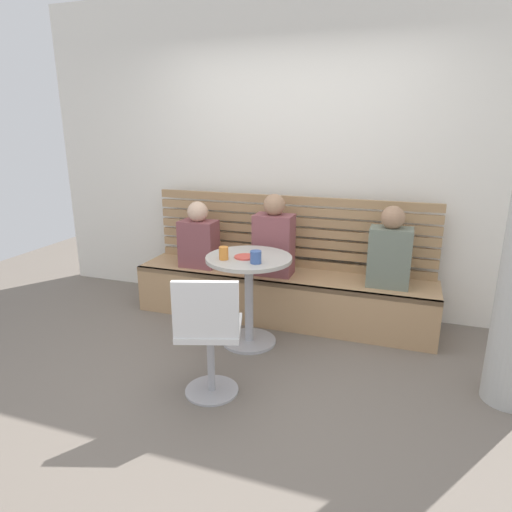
{
  "coord_description": "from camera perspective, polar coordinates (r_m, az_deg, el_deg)",
  "views": [
    {
      "loc": [
        1.03,
        -2.48,
        1.73
      ],
      "look_at": [
        -0.06,
        0.66,
        0.75
      ],
      "focal_mm": 31.25,
      "sensor_mm": 36.0,
      "label": 1
    }
  ],
  "objects": [
    {
      "name": "person_adult",
      "position": [
        3.93,
        2.3,
        2.16
      ],
      "size": [
        0.34,
        0.22,
        0.72
      ],
      "color": "brown",
      "rests_on": "booth_bench"
    },
    {
      "name": "person_child_middle",
      "position": [
        4.2,
        -7.36,
        2.27
      ],
      "size": [
        0.34,
        0.22,
        0.62
      ],
      "color": "brown",
      "rests_on": "booth_bench"
    },
    {
      "name": "cafe_table",
      "position": [
        3.55,
        -0.91,
        -3.51
      ],
      "size": [
        0.68,
        0.68,
        0.74
      ],
      "color": "#ADADB2",
      "rests_on": "ground"
    },
    {
      "name": "cup_tumbler_orange",
      "position": [
        3.41,
        -4.16,
        0.37
      ],
      "size": [
        0.07,
        0.07,
        0.1
      ],
      "primitive_type": "cylinder",
      "color": "orange",
      "rests_on": "cafe_table"
    },
    {
      "name": "white_chair",
      "position": [
        2.88,
        -6.07,
        -9.77
      ],
      "size": [
        0.5,
        0.5,
        0.85
      ],
      "color": "#ADADB2",
      "rests_on": "ground"
    },
    {
      "name": "cup_mug_blue",
      "position": [
        3.31,
        -0.03,
        -0.14
      ],
      "size": [
        0.08,
        0.08,
        0.09
      ],
      "primitive_type": "cylinder",
      "color": "#3D5B9E",
      "rests_on": "cafe_table"
    },
    {
      "name": "booth_bench",
      "position": [
        4.11,
        3.24,
        -5.14
      ],
      "size": [
        2.7,
        0.52,
        0.44
      ],
      "color": "tan",
      "rests_on": "ground"
    },
    {
      "name": "back_wall",
      "position": [
        4.26,
        5.18,
        12.6
      ],
      "size": [
        5.2,
        0.1,
        2.9
      ],
      "primitive_type": "cube",
      "color": "white",
      "rests_on": "ground"
    },
    {
      "name": "plate_small",
      "position": [
        3.46,
        -1.39,
        -0.11
      ],
      "size": [
        0.17,
        0.17,
        0.01
      ],
      "primitive_type": "cylinder",
      "color": "#DB4C42",
      "rests_on": "cafe_table"
    },
    {
      "name": "booth_backrest",
      "position": [
        4.16,
        4.27,
        3.18
      ],
      "size": [
        2.65,
        0.04,
        0.67
      ],
      "color": "#A68157",
      "rests_on": "booth_bench"
    },
    {
      "name": "person_child_left",
      "position": [
        3.8,
        16.78,
        0.6
      ],
      "size": [
        0.34,
        0.22,
        0.67
      ],
      "color": "slate",
      "rests_on": "booth_bench"
    },
    {
      "name": "ground",
      "position": [
        3.19,
        -2.99,
        -16.39
      ],
      "size": [
        8.0,
        8.0,
        0.0
      ],
      "primitive_type": "plane",
      "color": "#70665B"
    }
  ]
}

